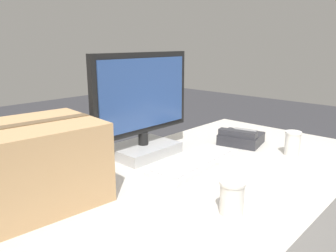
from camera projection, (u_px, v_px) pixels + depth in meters
The scene contains 6 objects.
monitor at pixel (143, 113), 1.43m from camera, with size 0.52×0.21×0.45m.
keyboard at pixel (195, 162), 1.34m from camera, with size 0.46×0.19×0.03m.
desk_phone at pixel (241, 138), 1.63m from camera, with size 0.22×0.23×0.08m.
paper_cup_left at pixel (232, 197), 0.96m from camera, with size 0.08×0.08×0.10m.
paper_cup_right at pixel (293, 143), 1.46m from camera, with size 0.07×0.07×0.11m.
cardboard_box at pixel (35, 163), 1.01m from camera, with size 0.41×0.35×0.26m.
Camera 1 is at (-0.90, -0.71, 1.23)m, focal length 35.00 mm.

